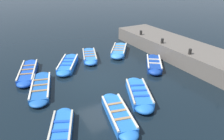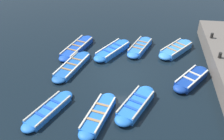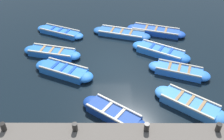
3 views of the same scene
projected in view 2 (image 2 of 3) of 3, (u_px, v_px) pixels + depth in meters
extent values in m
plane|color=black|center=(123.00, 78.00, 15.87)|extent=(120.00, 120.00, 0.00)
cube|color=blue|center=(98.00, 115.00, 12.97)|extent=(1.47, 2.82, 0.35)
ellipsoid|color=blue|center=(87.00, 134.00, 11.93)|extent=(0.97, 0.99, 0.35)
ellipsoid|color=blue|center=(108.00, 98.00, 14.01)|extent=(0.97, 0.99, 0.35)
cube|color=beige|center=(106.00, 114.00, 12.74)|extent=(0.69, 2.58, 0.07)
cube|color=beige|center=(91.00, 110.00, 12.97)|extent=(0.69, 2.58, 0.07)
cube|color=#9E7A51|center=(93.00, 120.00, 12.42)|extent=(0.78, 0.31, 0.04)
cube|color=#9E7A51|center=(98.00, 112.00, 12.86)|extent=(0.78, 0.31, 0.04)
cube|color=#9E7A51|center=(103.00, 105.00, 13.31)|extent=(0.78, 0.31, 0.04)
cube|color=blue|center=(140.00, 47.00, 18.64)|extent=(1.68, 2.59, 0.36)
ellipsoid|color=blue|center=(133.00, 55.00, 17.75)|extent=(1.08, 1.10, 0.36)
ellipsoid|color=blue|center=(146.00, 40.00, 19.53)|extent=(1.08, 1.10, 0.36)
cube|color=#B2AD9E|center=(146.00, 46.00, 18.36)|extent=(0.88, 2.26, 0.07)
cube|color=#B2AD9E|center=(135.00, 43.00, 18.68)|extent=(0.88, 2.26, 0.07)
cube|color=olive|center=(137.00, 48.00, 18.15)|extent=(0.80, 0.40, 0.04)
cube|color=olive|center=(140.00, 45.00, 18.53)|extent=(0.80, 0.40, 0.04)
cube|color=olive|center=(143.00, 42.00, 18.91)|extent=(0.80, 0.40, 0.04)
cube|color=blue|center=(136.00, 105.00, 13.57)|extent=(1.92, 2.71, 0.38)
ellipsoid|color=blue|center=(124.00, 120.00, 12.68)|extent=(1.19, 1.21, 0.38)
ellipsoid|color=blue|center=(146.00, 92.00, 14.47)|extent=(1.19, 1.21, 0.38)
cube|color=#B2AD9E|center=(144.00, 105.00, 13.25)|extent=(1.08, 2.30, 0.07)
cube|color=#B2AD9E|center=(128.00, 99.00, 13.64)|extent=(1.08, 2.30, 0.07)
cube|color=#1947B7|center=(131.00, 108.00, 13.07)|extent=(0.84, 0.48, 0.04)
cube|color=#1947B7|center=(136.00, 102.00, 13.45)|extent=(0.84, 0.48, 0.04)
cube|color=#1947B7|center=(140.00, 96.00, 13.83)|extent=(0.84, 0.48, 0.04)
cube|color=navy|center=(191.00, 79.00, 15.42)|extent=(2.14, 2.49, 0.39)
ellipsoid|color=navy|center=(181.00, 89.00, 14.69)|extent=(1.16, 1.16, 0.39)
ellipsoid|color=navy|center=(201.00, 71.00, 16.16)|extent=(1.16, 1.16, 0.39)
cube|color=silver|center=(198.00, 79.00, 15.07)|extent=(1.45, 1.98, 0.07)
cube|color=silver|center=(186.00, 73.00, 15.52)|extent=(1.45, 1.98, 0.07)
cube|color=beige|center=(189.00, 79.00, 15.09)|extent=(0.72, 0.57, 0.04)
cube|color=beige|center=(195.00, 74.00, 15.51)|extent=(0.72, 0.57, 0.04)
cube|color=#1947B7|center=(77.00, 48.00, 18.58)|extent=(1.76, 3.20, 0.34)
ellipsoid|color=#1947B7|center=(65.00, 58.00, 17.42)|extent=(1.04, 1.06, 0.34)
ellipsoid|color=#1947B7|center=(87.00, 39.00, 19.74)|extent=(1.04, 1.06, 0.34)
cube|color=beige|center=(82.00, 47.00, 18.32)|extent=(0.96, 2.90, 0.07)
cube|color=beige|center=(72.00, 44.00, 18.60)|extent=(0.96, 2.90, 0.07)
cube|color=olive|center=(72.00, 50.00, 17.98)|extent=(0.80, 0.37, 0.04)
cube|color=olive|center=(77.00, 46.00, 18.47)|extent=(0.80, 0.37, 0.04)
cube|color=olive|center=(81.00, 42.00, 18.96)|extent=(0.80, 0.37, 0.04)
cube|color=blue|center=(113.00, 50.00, 18.26)|extent=(2.17, 2.82, 0.37)
ellipsoid|color=blue|center=(100.00, 58.00, 17.37)|extent=(1.20, 1.21, 0.37)
ellipsoid|color=blue|center=(124.00, 43.00, 19.15)|extent=(1.20, 1.21, 0.37)
cube|color=silver|center=(118.00, 49.00, 17.92)|extent=(1.40, 2.34, 0.07)
cube|color=silver|center=(108.00, 46.00, 18.35)|extent=(1.40, 2.34, 0.07)
cube|color=#1947B7|center=(107.00, 51.00, 17.76)|extent=(0.79, 0.54, 0.04)
cube|color=#1947B7|center=(113.00, 48.00, 18.14)|extent=(0.79, 0.54, 0.04)
cube|color=#1947B7|center=(117.00, 45.00, 18.52)|extent=(0.79, 0.54, 0.04)
cube|color=#3884E0|center=(176.00, 49.00, 18.36)|extent=(2.34, 2.64, 0.39)
ellipsoid|color=#3884E0|center=(165.00, 56.00, 17.60)|extent=(1.30, 1.30, 0.39)
ellipsoid|color=#3884E0|center=(186.00, 43.00, 19.11)|extent=(1.30, 1.30, 0.39)
cube|color=beige|center=(182.00, 49.00, 17.96)|extent=(1.58, 2.05, 0.07)
cube|color=beige|center=(171.00, 44.00, 18.49)|extent=(1.58, 2.05, 0.07)
cube|color=#9E7A51|center=(172.00, 49.00, 17.91)|extent=(0.78, 0.64, 0.04)
cube|color=#9E7A51|center=(176.00, 47.00, 18.24)|extent=(0.78, 0.64, 0.04)
cube|color=#9E7A51|center=(181.00, 44.00, 18.56)|extent=(0.78, 0.64, 0.04)
cube|color=#1E59AD|center=(72.00, 66.00, 16.67)|extent=(1.76, 3.14, 0.29)
ellipsoid|color=#1E59AD|center=(59.00, 79.00, 15.54)|extent=(1.09, 1.11, 0.29)
ellipsoid|color=#1E59AD|center=(84.00, 55.00, 17.80)|extent=(1.09, 1.11, 0.29)
cube|color=silver|center=(78.00, 65.00, 16.42)|extent=(0.91, 2.83, 0.07)
cube|color=silver|center=(66.00, 62.00, 16.71)|extent=(0.91, 2.83, 0.07)
cube|color=olive|center=(67.00, 69.00, 16.10)|extent=(0.84, 0.37, 0.04)
cube|color=olive|center=(72.00, 64.00, 16.58)|extent=(0.84, 0.37, 0.04)
cube|color=olive|center=(77.00, 59.00, 17.06)|extent=(0.84, 0.37, 0.04)
cube|color=blue|center=(49.00, 110.00, 13.30)|extent=(1.83, 2.78, 0.28)
ellipsoid|color=blue|center=(29.00, 127.00, 12.35)|extent=(1.02, 1.03, 0.28)
ellipsoid|color=blue|center=(65.00, 96.00, 14.25)|extent=(1.02, 1.03, 0.28)
cube|color=#B2AD9E|center=(54.00, 110.00, 13.04)|extent=(1.12, 2.43, 0.07)
cube|color=#B2AD9E|center=(42.00, 105.00, 13.36)|extent=(1.12, 2.43, 0.07)
cube|color=#1947B7|center=(40.00, 115.00, 12.81)|extent=(0.73, 0.42, 0.04)
cube|color=#1947B7|center=(48.00, 108.00, 13.21)|extent=(0.73, 0.42, 0.04)
cube|color=#1947B7|center=(56.00, 102.00, 13.61)|extent=(0.73, 0.42, 0.04)
cylinder|color=black|center=(212.00, 36.00, 17.80)|extent=(0.20, 0.20, 0.35)
cylinder|color=black|center=(220.00, 55.00, 15.65)|extent=(0.20, 0.20, 0.35)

